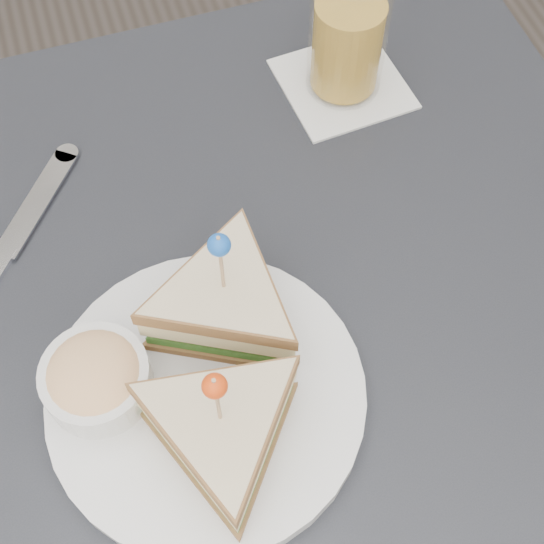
{
  "coord_description": "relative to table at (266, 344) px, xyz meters",
  "views": [
    {
      "loc": [
        -0.09,
        -0.31,
        1.38
      ],
      "look_at": [
        0.01,
        0.01,
        0.8
      ],
      "focal_mm": 50.0,
      "sensor_mm": 36.0,
      "label": 1
    }
  ],
  "objects": [
    {
      "name": "ground_plane",
      "position": [
        0.0,
        0.0,
        -0.67
      ],
      "size": [
        3.5,
        3.5,
        0.0
      ],
      "primitive_type": "plane",
      "color": "#3F3833"
    },
    {
      "name": "plate_meal",
      "position": [
        -0.07,
        -0.06,
        0.12
      ],
      "size": [
        0.35,
        0.35,
        0.16
      ],
      "rotation": [
        0.0,
        0.0,
        0.38
      ],
      "color": "silver",
      "rests_on": "table"
    },
    {
      "name": "cutlery_knife",
      "position": [
        -0.22,
        0.14,
        0.08
      ],
      "size": [
        0.17,
        0.21,
        0.01
      ],
      "rotation": [
        0.0,
        0.0,
        -0.65
      ],
      "color": "white",
      "rests_on": "table"
    },
    {
      "name": "drink_set",
      "position": [
        0.17,
        0.24,
        0.15
      ],
      "size": [
        0.14,
        0.14,
        0.17
      ],
      "rotation": [
        0.0,
        0.0,
        0.08
      ],
      "color": "silver",
      "rests_on": "table"
    },
    {
      "name": "table",
      "position": [
        0.0,
        0.0,
        0.0
      ],
      "size": [
        0.8,
        0.8,
        0.75
      ],
      "color": "black",
      "rests_on": "ground"
    }
  ]
}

